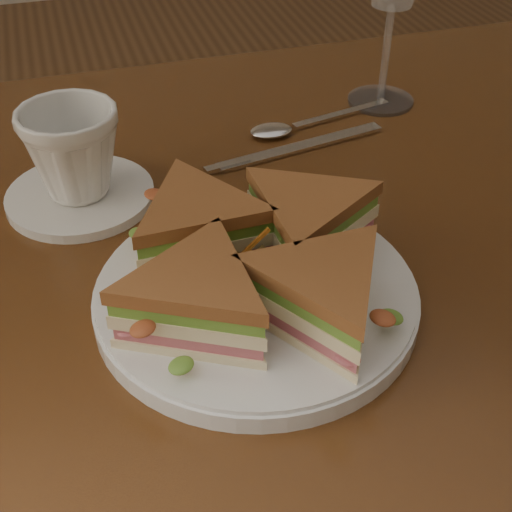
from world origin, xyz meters
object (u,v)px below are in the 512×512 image
object	(u,v)px
sandwich_wedges	(256,261)
knife	(290,150)
table	(280,305)
saucer	(81,196)
coffee_cup	(73,152)
plate	(256,297)
spoon	(289,127)

from	to	relation	value
sandwich_wedges	knife	size ratio (longest dim) A/B	1.36
table	knife	xyz separation A→B (m)	(0.05, 0.13, 0.10)
saucer	coffee_cup	size ratio (longest dim) A/B	1.52
saucer	knife	bearing A→B (deg)	7.43
plate	sandwich_wedges	world-z (taller)	sandwich_wedges
sandwich_wedges	plate	bearing A→B (deg)	-135.00
plate	spoon	world-z (taller)	plate
sandwich_wedges	saucer	distance (m)	0.23
spoon	saucer	xyz separation A→B (m)	(-0.24, -0.08, 0.00)
sandwich_wedges	coffee_cup	xyz separation A→B (m)	(-0.12, 0.19, 0.01)
sandwich_wedges	spoon	size ratio (longest dim) A/B	1.60
knife	saucer	xyz separation A→B (m)	(-0.23, -0.03, 0.00)
plate	saucer	xyz separation A→B (m)	(-0.12, 0.19, -0.00)
spoon	table	bearing A→B (deg)	-122.50
plate	coffee_cup	distance (m)	0.23
knife	sandwich_wedges	bearing A→B (deg)	-125.74
knife	coffee_cup	xyz separation A→B (m)	(-0.23, -0.03, 0.05)
knife	coffee_cup	distance (m)	0.23
sandwich_wedges	coffee_cup	world-z (taller)	coffee_cup
knife	spoon	bearing A→B (deg)	62.62
plate	saucer	bearing A→B (deg)	122.03
table	saucer	size ratio (longest dim) A/B	8.37
spoon	saucer	size ratio (longest dim) A/B	1.27
saucer	spoon	bearing A→B (deg)	17.42
table	coffee_cup	distance (m)	0.25
saucer	coffee_cup	distance (m)	0.05
spoon	coffee_cup	size ratio (longest dim) A/B	1.93
spoon	coffee_cup	distance (m)	0.26
spoon	coffee_cup	bearing A→B (deg)	-174.65
saucer	coffee_cup	world-z (taller)	coffee_cup
plate	knife	xyz separation A→B (m)	(0.11, 0.22, -0.01)
table	knife	size ratio (longest dim) A/B	5.61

